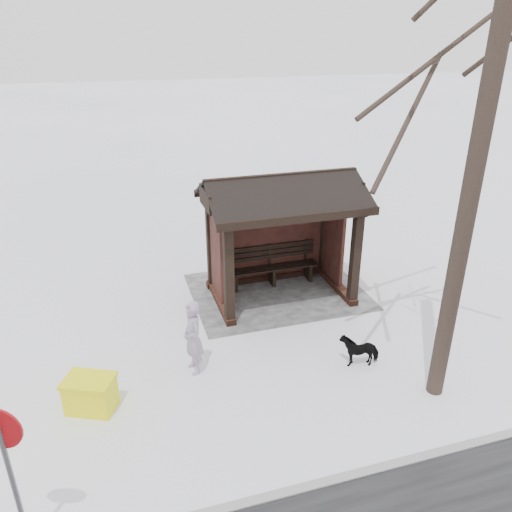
# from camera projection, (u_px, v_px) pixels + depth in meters

# --- Properties ---
(ground) EXTENTS (120.00, 120.00, 0.00)m
(ground) POSITION_uv_depth(u_px,v_px,m) (280.00, 295.00, 12.35)
(ground) COLOR white
(ground) RESTS_ON ground
(kerb) EXTENTS (120.00, 0.15, 0.06)m
(kerb) POSITION_uv_depth(u_px,v_px,m) (401.00, 463.00, 7.56)
(kerb) COLOR gray
(kerb) RESTS_ON ground
(trampled_patch) EXTENTS (4.20, 3.20, 0.02)m
(trampled_patch) POSITION_uv_depth(u_px,v_px,m) (277.00, 291.00, 12.52)
(trampled_patch) COLOR #98979D
(trampled_patch) RESTS_ON ground
(bus_shelter) EXTENTS (3.60, 2.40, 3.09)m
(bus_shelter) POSITION_uv_depth(u_px,v_px,m) (279.00, 211.00, 11.60)
(bus_shelter) COLOR #351C13
(bus_shelter) RESTS_ON ground
(tree_near) EXTENTS (3.42, 3.42, 9.03)m
(tree_near) POSITION_uv_depth(u_px,v_px,m) (503.00, 17.00, 6.55)
(tree_near) COLOR black
(tree_near) RESTS_ON ground
(pedestrian) EXTENTS (0.44, 0.60, 1.49)m
(pedestrian) POSITION_uv_depth(u_px,v_px,m) (193.00, 338.00, 9.33)
(pedestrian) COLOR #988BA3
(pedestrian) RESTS_ON ground
(dog) EXTENTS (0.79, 0.45, 0.63)m
(dog) POSITION_uv_depth(u_px,v_px,m) (359.00, 349.00, 9.74)
(dog) COLOR black
(dog) RESTS_ON ground
(grit_bin) EXTENTS (0.99, 0.86, 0.64)m
(grit_bin) POSITION_uv_depth(u_px,v_px,m) (91.00, 394.00, 8.53)
(grit_bin) COLOR #EFEC0E
(grit_bin) RESTS_ON ground
(road_sign) EXTENTS (0.53, 0.25, 2.23)m
(road_sign) POSITION_uv_depth(u_px,v_px,m) (5.00, 451.00, 5.69)
(road_sign) COLOR gray
(road_sign) RESTS_ON ground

